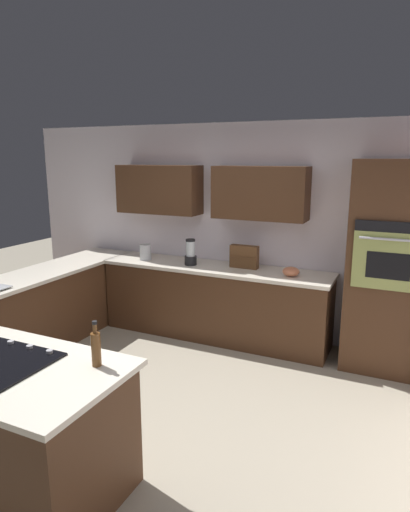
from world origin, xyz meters
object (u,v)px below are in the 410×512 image
mixing_bowl (291,271)px  kettle (145,252)px  second_bottle (96,348)px  wall_oven (389,268)px  spice_rack (244,257)px  blender (191,254)px

mixing_bowl → kettle: kettle is taller
kettle → second_bottle: size_ratio=0.67×
wall_oven → kettle: size_ratio=10.85×
wall_oven → second_bottle: bearing=59.8°
spice_rack → kettle: (1.30, 0.13, -0.04)m
blender → mixing_bowl: size_ratio=1.70×
mixing_bowl → kettle: 1.90m
wall_oven → blender: 2.25m
blender → spice_rack: 0.66m
spice_rack → kettle: spice_rack is taller
blender → spice_rack: size_ratio=0.94×
wall_oven → second_bottle: 3.13m
wall_oven → kettle: (2.90, 0.04, -0.09)m
spice_rack → kettle: bearing=5.6°
mixing_bowl → blender: bearing=0.0°
mixing_bowl → second_bottle: second_bottle is taller
blender → mixing_bowl: bearing=180.0°
spice_rack → second_bottle: size_ratio=1.13×
kettle → second_bottle: 2.97m
spice_rack → second_bottle: bearing=90.6°
mixing_bowl → second_bottle: 2.72m
second_bottle → kettle: bearing=-63.5°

